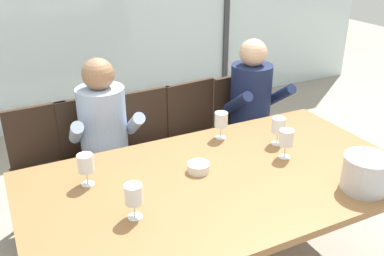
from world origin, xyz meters
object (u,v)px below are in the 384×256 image
object	(u,v)px
chair_left_of_center	(94,151)
person_pale_blue_shirt	(106,137)
ice_bucket_primary	(366,173)
chair_right_of_center	(197,131)
chair_center	(151,142)
wine_glass_spare_empty	(278,126)
wine_glass_by_right_taster	(86,165)
chair_near_curtain	(45,162)
wine_glass_center_pour	(221,121)
person_navy_polo	(255,107)
tasting_bowl	(198,167)
wine_glass_by_left_taster	(134,195)
chair_near_window_right	(243,122)
dining_table	(221,188)
wine_glass_near_bucket	(286,139)

from	to	relation	value
chair_left_of_center	person_pale_blue_shirt	size ratio (longest dim) A/B	0.73
ice_bucket_primary	chair_right_of_center	bearing A→B (deg)	99.64
chair_center	wine_glass_spare_empty	distance (m)	1.00
wine_glass_by_right_taster	chair_center	bearing A→B (deg)	48.77
chair_near_curtain	wine_glass_spare_empty	size ratio (longest dim) A/B	5.08
person_pale_blue_shirt	wine_glass_by_right_taster	xyz separation A→B (m)	(-0.26, -0.59, 0.16)
chair_near_curtain	wine_glass_center_pour	distance (m)	1.22
person_navy_polo	tasting_bowl	distance (m)	1.14
wine_glass_by_left_taster	wine_glass_spare_empty	distance (m)	1.09
chair_near_window_right	wine_glass_by_right_taster	xyz separation A→B (m)	(-1.43, -0.72, 0.33)
wine_glass_center_pour	wine_glass_by_right_taster	distance (m)	0.91
chair_left_of_center	person_navy_polo	world-z (taller)	person_navy_polo
wine_glass_by_right_taster	person_navy_polo	bearing A→B (deg)	22.20
chair_left_of_center	chair_right_of_center	world-z (taller)	same
person_navy_polo	tasting_bowl	size ratio (longest dim) A/B	9.63
dining_table	wine_glass_spare_empty	size ratio (longest dim) A/B	12.01
chair_right_of_center	person_pale_blue_shirt	world-z (taller)	person_pale_blue_shirt
dining_table	chair_right_of_center	xyz separation A→B (m)	(0.36, 0.98, -0.15)
wine_glass_by_left_taster	chair_right_of_center	bearing A→B (deg)	51.17
ice_bucket_primary	tasting_bowl	world-z (taller)	ice_bucket_primary
chair_near_window_right	dining_table	bearing A→B (deg)	-135.07
dining_table	chair_right_of_center	distance (m)	1.06
chair_left_of_center	wine_glass_by_left_taster	world-z (taller)	wine_glass_by_left_taster
chair_center	chair_near_window_right	world-z (taller)	same
chair_near_window_right	ice_bucket_primary	bearing A→B (deg)	-103.78
chair_center	chair_near_window_right	xyz separation A→B (m)	(0.81, 0.01, 0.00)
chair_near_curtain	chair_right_of_center	size ratio (longest dim) A/B	1.00
chair_near_window_right	ice_bucket_primary	world-z (taller)	ice_bucket_primary
chair_left_of_center	chair_center	world-z (taller)	same
ice_bucket_primary	person_navy_polo	bearing A→B (deg)	81.14
chair_near_curtain	chair_near_window_right	world-z (taller)	same
chair_near_window_right	person_navy_polo	bearing A→B (deg)	-86.62
dining_table	wine_glass_by_right_taster	distance (m)	0.73
ice_bucket_primary	wine_glass_by_left_taster	size ratio (longest dim) A/B	1.39
chair_left_of_center	wine_glass_center_pour	distance (m)	0.96
chair_near_curtain	chair_right_of_center	bearing A→B (deg)	-3.09
chair_near_window_right	wine_glass_by_right_taster	world-z (taller)	wine_glass_by_right_taster
chair_right_of_center	wine_glass_center_pour	distance (m)	0.66
ice_bucket_primary	wine_glass_by_left_taster	world-z (taller)	ice_bucket_primary
person_pale_blue_shirt	wine_glass_spare_empty	distance (m)	1.13
chair_right_of_center	person_pale_blue_shirt	bearing A→B (deg)	-175.82
chair_near_curtain	person_navy_polo	size ratio (longest dim) A/B	0.73
chair_near_window_right	wine_glass_by_right_taster	bearing A→B (deg)	-159.86
chair_center	chair_right_of_center	xyz separation A→B (m)	(0.39, 0.02, 0.00)
dining_table	chair_near_curtain	distance (m)	1.28
chair_near_curtain	wine_glass_near_bucket	world-z (taller)	wine_glass_near_bucket
chair_near_curtain	chair_near_window_right	bearing A→B (deg)	-3.20
wine_glass_near_bucket	chair_right_of_center	bearing A→B (deg)	95.18
chair_near_window_right	chair_center	bearing A→B (deg)	174.14
chair_near_window_right	wine_glass_near_bucket	bearing A→B (deg)	-115.79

